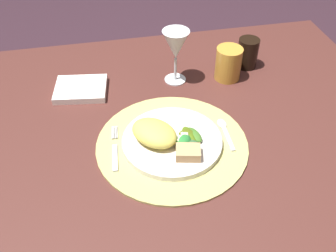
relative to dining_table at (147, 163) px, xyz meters
name	(u,v)px	position (x,y,z in m)	size (l,w,h in m)	color
dining_table	(147,163)	(0.00, 0.00, 0.00)	(1.44, 1.00, 0.71)	#4D2620
placemat	(172,144)	(0.06, -0.06, 0.11)	(0.38, 0.38, 0.01)	tan
dinner_plate	(172,141)	(0.06, -0.06, 0.13)	(0.25, 0.25, 0.02)	silver
pasta_serving	(154,133)	(0.02, -0.05, 0.15)	(0.12, 0.09, 0.04)	#E0CE54
salad_greens	(188,138)	(0.10, -0.07, 0.14)	(0.08, 0.09, 0.02)	#2A7D32
bread_piece	(188,153)	(0.08, -0.12, 0.14)	(0.06, 0.04, 0.02)	tan
fork	(115,150)	(-0.08, -0.05, 0.12)	(0.03, 0.15, 0.00)	silver
spoon	(224,129)	(0.20, -0.03, 0.12)	(0.02, 0.12, 0.01)	silver
napkin	(81,89)	(-0.15, 0.21, 0.12)	(0.15, 0.12, 0.02)	white
wine_glass	(176,46)	(0.13, 0.22, 0.23)	(0.08, 0.08, 0.16)	silver
amber_tumbler	(228,64)	(0.29, 0.20, 0.16)	(0.08, 0.08, 0.10)	gold
dark_tumbler	(248,53)	(0.37, 0.25, 0.16)	(0.06, 0.06, 0.09)	black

